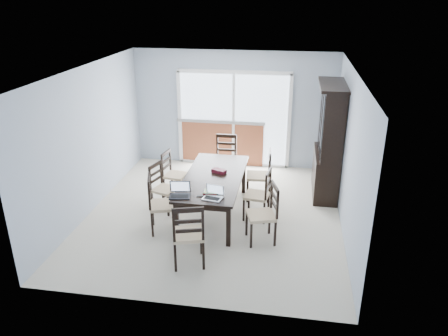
{
  "coord_description": "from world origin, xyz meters",
  "views": [
    {
      "loc": [
        1.31,
        -6.91,
        3.8
      ],
      "look_at": [
        0.19,
        0.0,
        0.92
      ],
      "focal_mm": 35.0,
      "sensor_mm": 36.0,
      "label": 1
    }
  ],
  "objects_px": {
    "chair_left_mid": "(161,182)",
    "chair_end_near": "(188,229)",
    "chair_left_far": "(171,169)",
    "chair_left_near": "(157,198)",
    "chair_right_near": "(267,207)",
    "hot_tub": "(227,131)",
    "dining_table": "(214,180)",
    "chair_right_far": "(264,169)",
    "cell_phone": "(200,196)",
    "laptop_silver": "(212,196)",
    "game_box": "(219,171)",
    "china_hutch": "(329,142)",
    "chair_end_far": "(226,154)",
    "laptop_dark": "(180,194)",
    "chair_right_mid": "(262,189)"
  },
  "relations": [
    {
      "from": "chair_left_far",
      "to": "chair_left_near",
      "type": "bearing_deg",
      "value": 15.99
    },
    {
      "from": "chair_end_far",
      "to": "chair_right_mid",
      "type": "bearing_deg",
      "value": 118.87
    },
    {
      "from": "chair_left_mid",
      "to": "chair_left_far",
      "type": "relative_size",
      "value": 0.99
    },
    {
      "from": "laptop_silver",
      "to": "game_box",
      "type": "xyz_separation_m",
      "value": [
        -0.08,
        1.05,
        -0.02
      ]
    },
    {
      "from": "chair_end_far",
      "to": "laptop_dark",
      "type": "distance_m",
      "value": 2.47
    },
    {
      "from": "dining_table",
      "to": "chair_left_near",
      "type": "bearing_deg",
      "value": -138.87
    },
    {
      "from": "chair_right_far",
      "to": "chair_end_far",
      "type": "distance_m",
      "value": 1.13
    },
    {
      "from": "china_hutch",
      "to": "game_box",
      "type": "bearing_deg",
      "value": -151.25
    },
    {
      "from": "china_hutch",
      "to": "cell_phone",
      "type": "xyz_separation_m",
      "value": [
        -2.09,
        -2.07,
        -0.32
      ]
    },
    {
      "from": "laptop_dark",
      "to": "game_box",
      "type": "height_order",
      "value": "laptop_dark"
    },
    {
      "from": "cell_phone",
      "to": "hot_tub",
      "type": "distance_m",
      "value": 4.16
    },
    {
      "from": "chair_left_mid",
      "to": "game_box",
      "type": "distance_m",
      "value": 1.09
    },
    {
      "from": "chair_right_near",
      "to": "cell_phone",
      "type": "height_order",
      "value": "chair_right_near"
    },
    {
      "from": "hot_tub",
      "to": "cell_phone",
      "type": "bearing_deg",
      "value": -86.96
    },
    {
      "from": "chair_left_near",
      "to": "chair_right_far",
      "type": "xyz_separation_m",
      "value": [
        1.64,
        1.51,
        -0.0
      ]
    },
    {
      "from": "china_hutch",
      "to": "chair_end_far",
      "type": "bearing_deg",
      "value": 171.92
    },
    {
      "from": "cell_phone",
      "to": "chair_right_far",
      "type": "bearing_deg",
      "value": 57.75
    },
    {
      "from": "chair_left_mid",
      "to": "chair_end_near",
      "type": "distance_m",
      "value": 1.93
    },
    {
      "from": "laptop_silver",
      "to": "dining_table",
      "type": "bearing_deg",
      "value": 110.3
    },
    {
      "from": "dining_table",
      "to": "chair_end_far",
      "type": "height_order",
      "value": "chair_end_far"
    },
    {
      "from": "chair_left_near",
      "to": "chair_right_near",
      "type": "distance_m",
      "value": 1.82
    },
    {
      "from": "chair_right_near",
      "to": "hot_tub",
      "type": "distance_m",
      "value": 4.26
    },
    {
      "from": "chair_right_near",
      "to": "chair_end_far",
      "type": "xyz_separation_m",
      "value": [
        -1.03,
        2.28,
        0.01
      ]
    },
    {
      "from": "chair_right_far",
      "to": "game_box",
      "type": "relative_size",
      "value": 4.57
    },
    {
      "from": "laptop_silver",
      "to": "chair_right_near",
      "type": "bearing_deg",
      "value": 20.59
    },
    {
      "from": "chair_left_near",
      "to": "game_box",
      "type": "distance_m",
      "value": 1.27
    },
    {
      "from": "china_hutch",
      "to": "hot_tub",
      "type": "xyz_separation_m",
      "value": [
        -2.31,
        2.07,
        -0.54
      ]
    },
    {
      "from": "dining_table",
      "to": "chair_left_far",
      "type": "bearing_deg",
      "value": 144.73
    },
    {
      "from": "china_hutch",
      "to": "chair_left_mid",
      "type": "bearing_deg",
      "value": -158.19
    },
    {
      "from": "dining_table",
      "to": "chair_right_near",
      "type": "xyz_separation_m",
      "value": [
        1.0,
        -0.73,
        -0.07
      ]
    },
    {
      "from": "chair_left_near",
      "to": "chair_left_far",
      "type": "distance_m",
      "value": 1.41
    },
    {
      "from": "chair_end_far",
      "to": "game_box",
      "type": "xyz_separation_m",
      "value": [
        0.1,
        -1.37,
        0.18
      ]
    },
    {
      "from": "chair_left_near",
      "to": "hot_tub",
      "type": "bearing_deg",
      "value": 155.57
    },
    {
      "from": "chair_left_mid",
      "to": "chair_right_far",
      "type": "height_order",
      "value": "chair_right_far"
    },
    {
      "from": "game_box",
      "to": "china_hutch",
      "type": "bearing_deg",
      "value": 28.75
    },
    {
      "from": "chair_right_far",
      "to": "cell_phone",
      "type": "distance_m",
      "value": 1.85
    },
    {
      "from": "dining_table",
      "to": "chair_left_mid",
      "type": "height_order",
      "value": "chair_left_mid"
    },
    {
      "from": "chair_left_near",
      "to": "hot_tub",
      "type": "xyz_separation_m",
      "value": [
        0.54,
        4.04,
        -0.08
      ]
    },
    {
      "from": "laptop_dark",
      "to": "chair_right_far",
      "type": "bearing_deg",
      "value": 45.04
    },
    {
      "from": "chair_end_far",
      "to": "cell_phone",
      "type": "bearing_deg",
      "value": 88.31
    },
    {
      "from": "chair_end_far",
      "to": "laptop_silver",
      "type": "xyz_separation_m",
      "value": [
        0.18,
        -2.42,
        0.19
      ]
    },
    {
      "from": "china_hutch",
      "to": "chair_left_mid",
      "type": "distance_m",
      "value": 3.29
    },
    {
      "from": "chair_left_mid",
      "to": "laptop_silver",
      "type": "height_order",
      "value": "chair_left_mid"
    },
    {
      "from": "chair_left_far",
      "to": "chair_end_near",
      "type": "bearing_deg",
      "value": 31.04
    },
    {
      "from": "china_hutch",
      "to": "chair_left_far",
      "type": "relative_size",
      "value": 2.13
    },
    {
      "from": "china_hutch",
      "to": "cell_phone",
      "type": "distance_m",
      "value": 2.96
    },
    {
      "from": "cell_phone",
      "to": "chair_right_mid",
      "type": "bearing_deg",
      "value": 37.55
    },
    {
      "from": "chair_left_far",
      "to": "chair_right_far",
      "type": "height_order",
      "value": "chair_right_far"
    },
    {
      "from": "chair_end_far",
      "to": "laptop_silver",
      "type": "relative_size",
      "value": 3.43
    },
    {
      "from": "chair_left_near",
      "to": "chair_end_near",
      "type": "bearing_deg",
      "value": 22.14
    }
  ]
}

